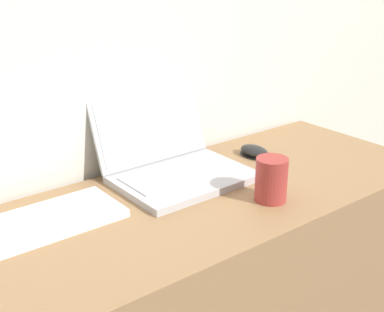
# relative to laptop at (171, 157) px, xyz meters

# --- Properties ---
(desk) EXTENTS (1.41, 0.56, 0.72)m
(desk) POSITION_rel_laptop_xyz_m (0.00, -0.16, -0.42)
(desk) COLOR #936D47
(desk) RESTS_ON ground_plane
(laptop) EXTENTS (0.38, 0.36, 0.25)m
(laptop) POSITION_rel_laptop_xyz_m (0.00, 0.00, 0.00)
(laptop) COLOR #ADADB2
(laptop) RESTS_ON desk
(drink_cup) EXTENTS (0.08, 0.08, 0.12)m
(drink_cup) POSITION_rel_laptop_xyz_m (0.11, -0.30, 0.01)
(drink_cup) COLOR #9E332D
(drink_cup) RESTS_ON desk
(computer_mouse) EXTENTS (0.07, 0.11, 0.03)m
(computer_mouse) POSITION_rel_laptop_xyz_m (0.30, -0.04, -0.04)
(computer_mouse) COLOR black
(computer_mouse) RESTS_ON desk
(external_keyboard) EXTENTS (0.44, 0.18, 0.02)m
(external_keyboard) POSITION_rel_laptop_xyz_m (-0.45, -0.06, -0.04)
(external_keyboard) COLOR silver
(external_keyboard) RESTS_ON desk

